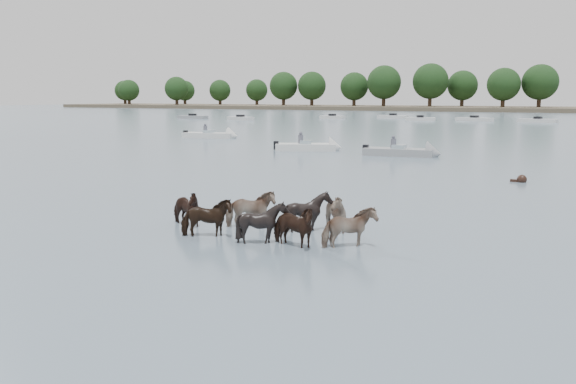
% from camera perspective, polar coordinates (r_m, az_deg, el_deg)
% --- Properties ---
extents(ground, '(400.00, 400.00, 0.00)m').
position_cam_1_polar(ground, '(16.88, -5.95, -4.18)').
color(ground, slate).
rests_on(ground, ground).
extents(shoreline, '(160.00, 30.00, 1.00)m').
position_cam_1_polar(shoreline, '(181.86, 0.75, 8.09)').
color(shoreline, '#4C4233').
rests_on(shoreline, ground).
extents(pony_herd, '(6.90, 3.80, 1.29)m').
position_cam_1_polar(pony_herd, '(16.72, -1.49, -2.53)').
color(pony_herd, black).
rests_on(pony_herd, ground).
extents(swimming_pony, '(0.72, 0.44, 0.44)m').
position_cam_1_polar(swimming_pony, '(29.17, 21.27, 1.09)').
color(swimming_pony, black).
rests_on(swimming_pony, ground).
extents(motorboat_a, '(4.96, 3.35, 1.92)m').
position_cam_1_polar(motorboat_a, '(43.13, 2.65, 4.29)').
color(motorboat_a, silver).
rests_on(motorboat_a, ground).
extents(motorboat_b, '(5.17, 1.97, 1.92)m').
position_cam_1_polar(motorboat_b, '(39.72, 11.57, 3.70)').
color(motorboat_b, gray).
rests_on(motorboat_b, ground).
extents(motorboat_f, '(5.47, 2.53, 1.92)m').
position_cam_1_polar(motorboat_f, '(56.15, -6.81, 5.36)').
color(motorboat_f, silver).
rests_on(motorboat_f, ground).
extents(distant_flotilla, '(109.15, 23.89, 0.93)m').
position_cam_1_polar(distant_flotilla, '(92.81, 20.58, 6.34)').
color(distant_flotilla, gray).
rests_on(distant_flotilla, ground).
extents(treeline, '(144.62, 20.85, 12.47)m').
position_cam_1_polar(treeline, '(177.42, 4.22, 10.03)').
color(treeline, '#382619').
rests_on(treeline, ground).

